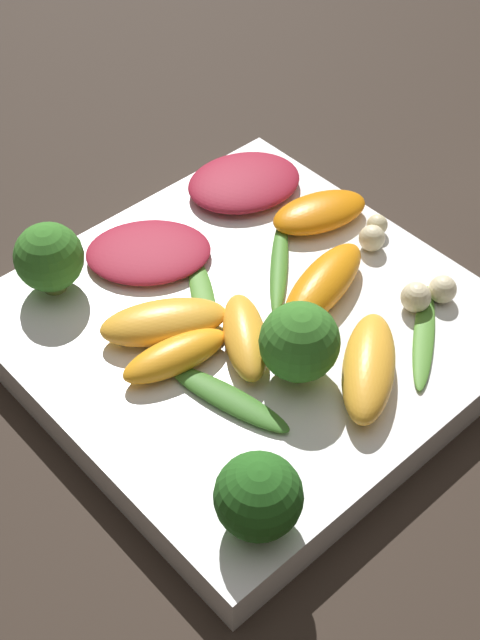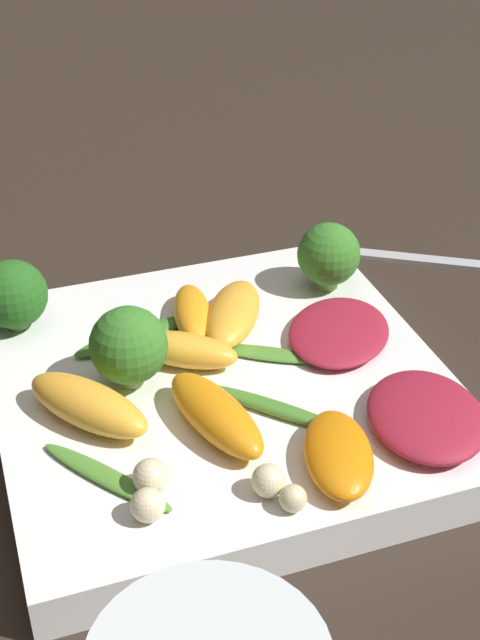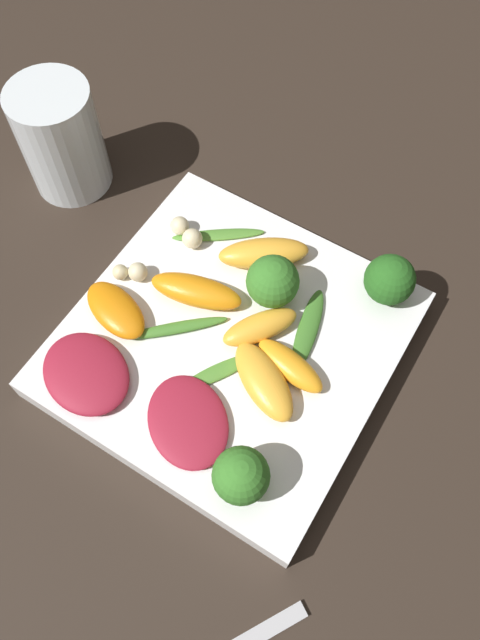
# 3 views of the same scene
# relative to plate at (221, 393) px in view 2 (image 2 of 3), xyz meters

# --- Properties ---
(ground_plane) EXTENTS (2.40, 2.40, 0.00)m
(ground_plane) POSITION_rel_plate_xyz_m (0.00, 0.00, -0.01)
(ground_plane) COLOR #2D231C
(plate) EXTENTS (0.25, 0.25, 0.03)m
(plate) POSITION_rel_plate_xyz_m (0.00, 0.00, 0.00)
(plate) COLOR white
(plate) RESTS_ON ground_plane
(fork) EXTENTS (0.10, 0.15, 0.01)m
(fork) POSITION_rel_plate_xyz_m (-0.10, 0.23, -0.01)
(fork) COLOR #B2B2B7
(fork) RESTS_ON ground_plane
(radicchio_leaf_0) EXTENTS (0.09, 0.08, 0.01)m
(radicchio_leaf_0) POSITION_rel_plate_xyz_m (0.08, 0.09, 0.02)
(radicchio_leaf_0) COLOR maroon
(radicchio_leaf_0) RESTS_ON plate
(radicchio_leaf_1) EXTENTS (0.10, 0.09, 0.01)m
(radicchio_leaf_1) POSITION_rel_plate_xyz_m (-0.01, 0.08, 0.02)
(radicchio_leaf_1) COLOR maroon
(radicchio_leaf_1) RESTS_ON plate
(orange_segment_0) EXTENTS (0.06, 0.07, 0.02)m
(orange_segment_0) POSITION_rel_plate_xyz_m (-0.02, -0.02, 0.02)
(orange_segment_0) COLOR #FCAD33
(orange_segment_0) RESTS_ON plate
(orange_segment_1) EXTENTS (0.07, 0.03, 0.02)m
(orange_segment_1) POSITION_rel_plate_xyz_m (-0.05, -0.00, 0.02)
(orange_segment_1) COLOR orange
(orange_segment_1) RESTS_ON plate
(orange_segment_2) EXTENTS (0.08, 0.07, 0.02)m
(orange_segment_2) POSITION_rel_plate_xyz_m (0.02, -0.08, 0.02)
(orange_segment_2) COLOR #FCAD33
(orange_segment_2) RESTS_ON plate
(orange_segment_3) EXTENTS (0.07, 0.05, 0.02)m
(orange_segment_3) POSITION_rel_plate_xyz_m (0.09, 0.03, 0.02)
(orange_segment_3) COLOR orange
(orange_segment_3) RESTS_ON plate
(orange_segment_4) EXTENTS (0.08, 0.06, 0.02)m
(orange_segment_4) POSITION_rel_plate_xyz_m (-0.04, 0.02, 0.02)
(orange_segment_4) COLOR #FCAD33
(orange_segment_4) RESTS_ON plate
(orange_segment_5) EXTENTS (0.08, 0.05, 0.02)m
(orange_segment_5) POSITION_rel_plate_xyz_m (0.04, -0.02, 0.02)
(orange_segment_5) COLOR orange
(orange_segment_5) RESTS_ON plate
(broccoli_floret_0) EXTENTS (0.04, 0.04, 0.04)m
(broccoli_floret_0) POSITION_rel_plate_xyz_m (-0.09, -0.10, 0.04)
(broccoli_floret_0) COLOR #7A9E51
(broccoli_floret_0) RESTS_ON plate
(broccoli_floret_1) EXTENTS (0.04, 0.04, 0.05)m
(broccoli_floret_1) POSITION_rel_plate_xyz_m (-0.01, -0.05, 0.04)
(broccoli_floret_1) COLOR #7A9E51
(broccoli_floret_1) RESTS_ON plate
(broccoli_floret_2) EXTENTS (0.04, 0.04, 0.04)m
(broccoli_floret_2) POSITION_rel_plate_xyz_m (-0.07, 0.10, 0.04)
(broccoli_floret_2) COLOR #7A9E51
(broccoli_floret_2) RESTS_ON plate
(arugula_sprig_0) EXTENTS (0.07, 0.07, 0.01)m
(arugula_sprig_0) POSITION_rel_plate_xyz_m (0.04, 0.02, 0.02)
(arugula_sprig_0) COLOR #47842D
(arugula_sprig_0) RESTS_ON plate
(arugula_sprig_1) EXTENTS (0.07, 0.06, 0.00)m
(arugula_sprig_1) POSITION_rel_plate_xyz_m (0.06, -0.08, 0.01)
(arugula_sprig_1) COLOR #518E33
(arugula_sprig_1) RESTS_ON plate
(arugula_sprig_2) EXTENTS (0.03, 0.08, 0.01)m
(arugula_sprig_2) POSITION_rel_plate_xyz_m (-0.05, -0.04, 0.02)
(arugula_sprig_2) COLOR #3D7528
(arugula_sprig_2) RESTS_ON plate
(arugula_sprig_3) EXTENTS (0.04, 0.06, 0.00)m
(arugula_sprig_3) POSITION_rel_plate_xyz_m (-0.01, 0.03, 0.01)
(arugula_sprig_3) COLOR #518E33
(arugula_sprig_3) RESTS_ON plate
(macadamia_nut_0) EXTENTS (0.02, 0.02, 0.02)m
(macadamia_nut_0) POSITION_rel_plate_xyz_m (0.09, -0.07, 0.02)
(macadamia_nut_0) COLOR beige
(macadamia_nut_0) RESTS_ON plate
(macadamia_nut_1) EXTENTS (0.01, 0.01, 0.01)m
(macadamia_nut_1) POSITION_rel_plate_xyz_m (0.11, 0.00, 0.02)
(macadamia_nut_1) COLOR beige
(macadamia_nut_1) RESTS_ON plate
(macadamia_nut_2) EXTENTS (0.02, 0.02, 0.02)m
(macadamia_nut_2) POSITION_rel_plate_xyz_m (0.08, -0.06, 0.02)
(macadamia_nut_2) COLOR beige
(macadamia_nut_2) RESTS_ON plate
(macadamia_nut_3) EXTENTS (0.02, 0.02, 0.02)m
(macadamia_nut_3) POSITION_rel_plate_xyz_m (0.10, -0.01, 0.02)
(macadamia_nut_3) COLOR beige
(macadamia_nut_3) RESTS_ON plate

